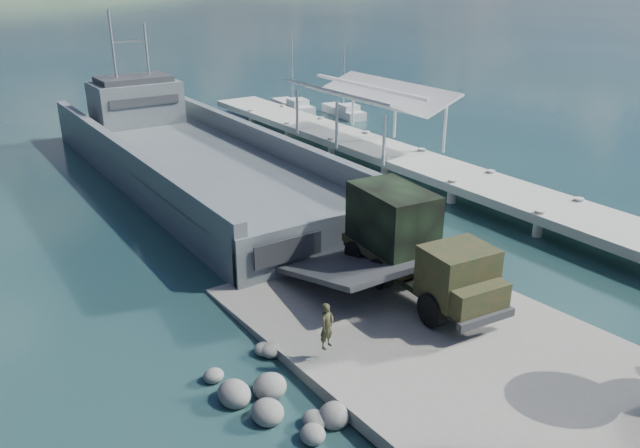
% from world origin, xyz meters
% --- Properties ---
extents(ground, '(1400.00, 1400.00, 0.00)m').
position_xyz_m(ground, '(0.00, 0.00, 0.00)').
color(ground, '#193B3D').
rests_on(ground, ground).
extents(boat_ramp, '(10.00, 18.00, 0.50)m').
position_xyz_m(boat_ramp, '(0.00, -1.00, 0.25)').
color(boat_ramp, gray).
rests_on(boat_ramp, ground).
extents(shoreline_rocks, '(3.20, 5.60, 0.90)m').
position_xyz_m(shoreline_rocks, '(-6.20, 0.50, 0.00)').
color(shoreline_rocks, '#5B5B59').
rests_on(shoreline_rocks, ground).
extents(pier, '(6.40, 44.00, 6.10)m').
position_xyz_m(pier, '(13.00, 18.77, 1.60)').
color(pier, '#B8B8AD').
rests_on(pier, ground).
extents(landing_craft, '(9.63, 36.55, 10.82)m').
position_xyz_m(landing_craft, '(0.90, 22.39, 0.88)').
color(landing_craft, '#4E575C').
rests_on(landing_craft, ground).
extents(military_truck, '(3.36, 8.31, 3.75)m').
position_xyz_m(military_truck, '(1.77, 2.90, 2.37)').
color(military_truck, black).
rests_on(military_truck, boat_ramp).
extents(soldier, '(0.69, 0.57, 1.62)m').
position_xyz_m(soldier, '(-3.96, 0.65, 1.31)').
color(soldier, '#20301B').
rests_on(soldier, boat_ramp).
extents(sailboat_near, '(2.50, 5.96, 7.04)m').
position_xyz_m(sailboat_near, '(20.36, 32.54, 0.38)').
color(sailboat_near, silver).
rests_on(sailboat_near, ground).
extents(sailboat_far, '(2.50, 6.35, 7.53)m').
position_xyz_m(sailboat_far, '(17.64, 37.08, 0.40)').
color(sailboat_far, silver).
rests_on(sailboat_far, ground).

